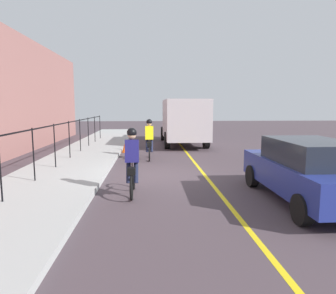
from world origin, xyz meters
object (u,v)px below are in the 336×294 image
(patrol_sedan, at_px, (308,170))
(cyclist_lead, at_px, (149,140))
(cyclist_follow, at_px, (132,162))
(traffic_cone_near, at_px, (125,147))
(box_truck_background, at_px, (183,120))

(patrol_sedan, bearing_deg, cyclist_lead, 31.27)
(cyclist_follow, relative_size, traffic_cone_near, 3.21)
(cyclist_lead, bearing_deg, cyclist_follow, 175.57)
(patrol_sedan, distance_m, box_truck_background, 11.95)
(traffic_cone_near, bearing_deg, patrol_sedan, -149.19)
(patrol_sedan, bearing_deg, box_truck_background, 8.56)
(box_truck_background, bearing_deg, patrol_sedan, -171.66)
(cyclist_lead, xyz_separation_m, cyclist_follow, (-5.55, 0.45, 0.00))
(box_truck_background, height_order, traffic_cone_near, box_truck_background)
(cyclist_follow, bearing_deg, patrol_sedan, -100.78)
(patrol_sedan, height_order, traffic_cone_near, patrol_sedan)
(cyclist_follow, bearing_deg, cyclist_lead, -4.43)
(cyclist_lead, relative_size, box_truck_background, 0.27)
(cyclist_lead, distance_m, cyclist_follow, 5.57)
(patrol_sedan, bearing_deg, cyclist_follow, 78.82)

